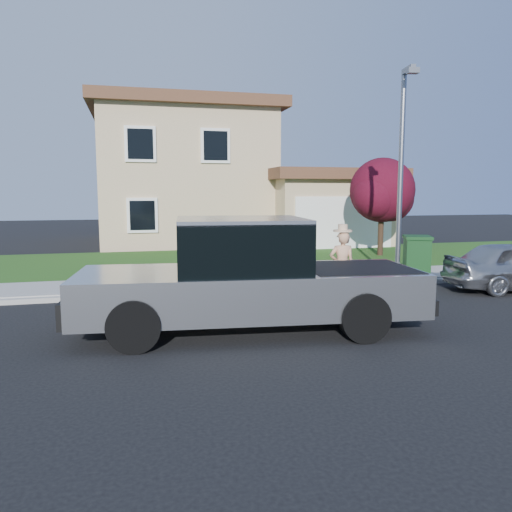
% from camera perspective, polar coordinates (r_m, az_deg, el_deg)
% --- Properties ---
extents(ground, '(80.00, 80.00, 0.00)m').
position_cam_1_polar(ground, '(10.22, 1.59, -7.38)').
color(ground, black).
rests_on(ground, ground).
extents(curb, '(40.00, 0.20, 0.12)m').
position_cam_1_polar(curb, '(13.20, 2.38, -3.75)').
color(curb, gray).
rests_on(curb, ground).
extents(sidewalk, '(40.00, 2.00, 0.15)m').
position_cam_1_polar(sidewalk, '(14.23, 1.12, -2.87)').
color(sidewalk, gray).
rests_on(sidewalk, ground).
extents(lawn, '(40.00, 7.00, 0.10)m').
position_cam_1_polar(lawn, '(18.56, -2.52, -0.55)').
color(lawn, '#184413').
rests_on(lawn, ground).
extents(house, '(14.00, 11.30, 6.85)m').
position_cam_1_polar(house, '(26.21, -5.37, 8.55)').
color(house, tan).
rests_on(house, ground).
extents(pickup_truck, '(6.64, 2.83, 2.12)m').
position_cam_1_polar(pickup_truck, '(9.30, -0.91, -2.62)').
color(pickup_truck, black).
rests_on(pickup_truck, ground).
extents(woman, '(0.67, 0.50, 1.84)m').
position_cam_1_polar(woman, '(12.09, 9.79, -0.98)').
color(woman, tan).
rests_on(woman, ground).
extents(ornamental_tree, '(2.79, 2.51, 3.82)m').
position_cam_1_polar(ornamental_tree, '(20.28, 14.29, 6.96)').
color(ornamental_tree, black).
rests_on(ornamental_tree, lawn).
extents(trash_bin, '(1.00, 1.06, 1.20)m').
position_cam_1_polar(trash_bin, '(15.01, 17.90, -0.05)').
color(trash_bin, '#0E3313').
rests_on(trash_bin, sidewalk).
extents(street_lamp, '(0.32, 0.76, 5.79)m').
position_cam_1_polar(street_lamp, '(14.14, 16.33, 9.91)').
color(street_lamp, slate).
rests_on(street_lamp, ground).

